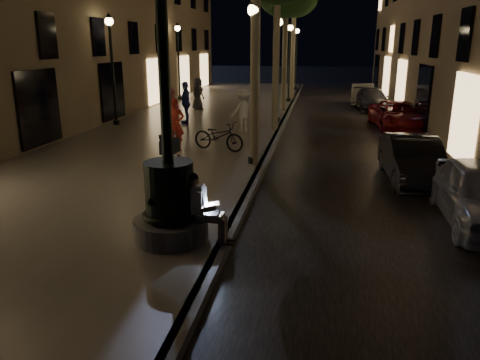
% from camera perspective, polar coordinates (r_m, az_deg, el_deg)
% --- Properties ---
extents(ground, '(120.00, 120.00, 0.00)m').
position_cam_1_polar(ground, '(21.26, 5.03, 6.11)').
color(ground, black).
rests_on(ground, ground).
extents(cobble_lane, '(6.00, 45.00, 0.02)m').
position_cam_1_polar(cobble_lane, '(21.23, 13.16, 5.76)').
color(cobble_lane, black).
rests_on(cobble_lane, ground).
extents(promenade, '(8.00, 45.00, 0.20)m').
position_cam_1_polar(promenade, '(21.92, -5.51, 6.68)').
color(promenade, slate).
rests_on(promenade, ground).
extents(curb_strip, '(0.25, 45.00, 0.20)m').
position_cam_1_polar(curb_strip, '(21.24, 5.04, 6.38)').
color(curb_strip, '#59595B').
rests_on(curb_strip, ground).
extents(fountain_lamppost, '(1.40, 1.40, 5.21)m').
position_cam_1_polar(fountain_lamppost, '(8.67, -8.62, -0.92)').
color(fountain_lamppost, '#59595B').
rests_on(fountain_lamppost, promenade).
extents(seated_man_laptop, '(0.95, 0.32, 1.32)m').
position_cam_1_polar(seated_man_laptop, '(8.61, -4.65, -3.12)').
color(seated_man_laptop, tan).
rests_on(seated_man_laptop, promenade).
extents(lamp_curb_a, '(0.36, 0.36, 4.81)m').
position_cam_1_polar(lamp_curb_a, '(14.00, 1.65, 14.21)').
color(lamp_curb_a, black).
rests_on(lamp_curb_a, promenade).
extents(lamp_curb_b, '(0.36, 0.36, 4.81)m').
position_cam_1_polar(lamp_curb_b, '(21.95, 4.66, 14.94)').
color(lamp_curb_b, black).
rests_on(lamp_curb_b, promenade).
extents(lamp_curb_c, '(0.36, 0.36, 4.81)m').
position_cam_1_polar(lamp_curb_c, '(29.92, 6.08, 15.27)').
color(lamp_curb_c, black).
rests_on(lamp_curb_c, promenade).
extents(lamp_curb_d, '(0.36, 0.36, 4.81)m').
position_cam_1_polar(lamp_curb_d, '(37.91, 6.90, 15.46)').
color(lamp_curb_d, black).
rests_on(lamp_curb_d, promenade).
extents(lamp_left_b, '(0.36, 0.36, 4.81)m').
position_cam_1_polar(lamp_left_b, '(21.83, -15.39, 14.43)').
color(lamp_left_b, black).
rests_on(lamp_left_b, promenade).
extents(lamp_left_c, '(0.36, 0.36, 4.81)m').
position_cam_1_polar(lamp_left_c, '(31.20, -7.53, 15.27)').
color(lamp_left_c, black).
rests_on(lamp_left_c, promenade).
extents(stroller, '(0.46, 1.00, 1.02)m').
position_cam_1_polar(stroller, '(14.57, -8.58, 4.08)').
color(stroller, black).
rests_on(stroller, promenade).
extents(car_second, '(1.47, 3.92, 1.28)m').
position_cam_1_polar(car_second, '(13.87, 20.30, 2.33)').
color(car_second, black).
rests_on(car_second, ground).
extents(car_third, '(2.46, 4.61, 1.23)m').
position_cam_1_polar(car_third, '(22.45, 18.77, 7.45)').
color(car_third, maroon).
rests_on(car_third, ground).
extents(car_rear, '(2.06, 4.32, 1.21)m').
position_cam_1_polar(car_rear, '(28.44, 15.76, 9.40)').
color(car_rear, '#2C2C31').
rests_on(car_rear, ground).
extents(car_fifth, '(1.61, 3.97, 1.28)m').
position_cam_1_polar(car_fifth, '(30.78, 14.70, 10.03)').
color(car_fifth, gray).
rests_on(car_fifth, ground).
extents(pedestrian_red, '(0.75, 0.61, 1.78)m').
position_cam_1_polar(pedestrian_red, '(16.15, -7.94, 6.69)').
color(pedestrian_red, red).
rests_on(pedestrian_red, promenade).
extents(pedestrian_pink, '(0.88, 0.69, 1.79)m').
position_cam_1_polar(pedestrian_pink, '(20.00, -8.44, 8.53)').
color(pedestrian_pink, pink).
rests_on(pedestrian_pink, promenade).
extents(pedestrian_white, '(1.31, 1.22, 1.77)m').
position_cam_1_polar(pedestrian_white, '(19.44, 0.33, 8.46)').
color(pedestrian_white, silver).
rests_on(pedestrian_white, promenade).
extents(pedestrian_blue, '(0.79, 1.20, 1.90)m').
position_cam_1_polar(pedestrian_blue, '(21.70, -6.64, 9.35)').
color(pedestrian_blue, '#2A389C').
rests_on(pedestrian_blue, promenade).
extents(pedestrian_dark, '(0.85, 1.00, 1.74)m').
position_cam_1_polar(pedestrian_dark, '(26.30, -5.17, 10.43)').
color(pedestrian_dark, '#323237').
rests_on(pedestrian_dark, promenade).
extents(bicycle, '(2.02, 1.22, 1.00)m').
position_cam_1_polar(bicycle, '(16.08, -2.63, 5.38)').
color(bicycle, black).
rests_on(bicycle, promenade).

